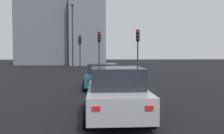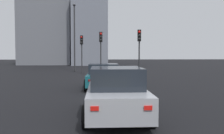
{
  "view_description": "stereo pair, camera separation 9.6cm",
  "coord_description": "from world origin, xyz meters",
  "views": [
    {
      "loc": [
        -5.31,
        0.61,
        2.05
      ],
      "look_at": [
        3.73,
        0.04,
        1.56
      ],
      "focal_mm": 40.6,
      "sensor_mm": 36.0,
      "label": 1
    },
    {
      "loc": [
        -5.32,
        0.51,
        2.05
      ],
      "look_at": [
        3.73,
        0.04,
        1.56
      ],
      "focal_mm": 40.6,
      "sensor_mm": 36.0,
      "label": 2
    }
  ],
  "objects": [
    {
      "name": "building_facade_center",
      "position": [
        45.38,
        10.0,
        6.25
      ],
      "size": [
        14.15,
        9.16,
        12.5
      ],
      "primitive_type": "cube",
      "color": "slate",
      "rests_on": "ground_plane"
    },
    {
      "name": "traffic_light_near_left",
      "position": [
        20.42,
        2.23,
        2.78
      ],
      "size": [
        0.33,
        0.3,
        3.85
      ],
      "rotation": [
        0.0,
        0.0,
        3.02
      ],
      "color": "#2D2D30",
      "rests_on": "ground_plane"
    },
    {
      "name": "street_lamp_kerbside",
      "position": [
        23.27,
        3.21,
        4.43
      ],
      "size": [
        0.56,
        0.36,
        7.55
      ],
      "color": "#2D2D30",
      "rests_on": "ground_plane"
    },
    {
      "name": "building_facade_left",
      "position": [
        43.63,
        2.0,
        5.95
      ],
      "size": [
        14.85,
        6.05,
        11.89
      ],
      "primitive_type": "cube",
      "color": "gray",
      "rests_on": "ground_plane"
    },
    {
      "name": "car_teal_lead",
      "position": [
        9.61,
        0.23,
        0.71
      ],
      "size": [
        4.33,
        2.17,
        1.44
      ],
      "rotation": [
        0.0,
        0.0,
        -0.03
      ],
      "color": "#19606B",
      "rests_on": "ground_plane"
    },
    {
      "name": "car_silver_second",
      "position": [
        2.78,
        -0.04,
        0.77
      ],
      "size": [
        4.32,
        2.02,
        1.61
      ],
      "rotation": [
        0.0,
        0.0,
        -0.0
      ],
      "color": "#A8AAB2",
      "rests_on": "ground_plane"
    },
    {
      "name": "traffic_light_near_right",
      "position": [
        14.18,
        -2.63,
        2.8
      ],
      "size": [
        0.33,
        0.31,
        3.88
      ],
      "rotation": [
        0.0,
        0.0,
        3.0
      ],
      "color": "#2D2D30",
      "rests_on": "ground_plane"
    },
    {
      "name": "traffic_light_far_left",
      "position": [
        17.34,
        0.32,
        2.85
      ],
      "size": [
        0.32,
        0.29,
        3.96
      ],
      "rotation": [
        0.0,
        0.0,
        3.2
      ],
      "color": "#2D2D30",
      "rests_on": "ground_plane"
    }
  ]
}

